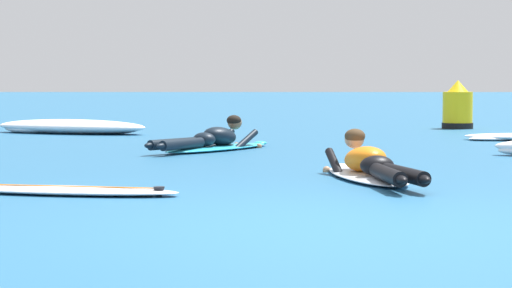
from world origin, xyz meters
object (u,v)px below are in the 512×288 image
Objects in this scene: surfer_near at (370,167)px; channel_marker_buoy at (458,109)px; drifting_surfboard at (67,190)px; surfer_far at (213,141)px.

channel_marker_buoy reaches higher than surfer_near.
channel_marker_buoy reaches higher than drifting_surfboard.
surfer_near is 3.07m from drifting_surfboard.
surfer_far is 5.44m from drifting_surfboard.
surfer_far is at bearing -126.83° from channel_marker_buoy.
surfer_far is at bearing 79.07° from drifting_surfboard.
drifting_surfboard is at bearing -156.35° from surfer_near.
drifting_surfboard is (-2.81, -1.23, -0.10)m from surfer_near.
channel_marker_buoy is (4.71, 6.29, 0.26)m from surfer_far.
drifting_surfboard is 12.98m from channel_marker_buoy.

